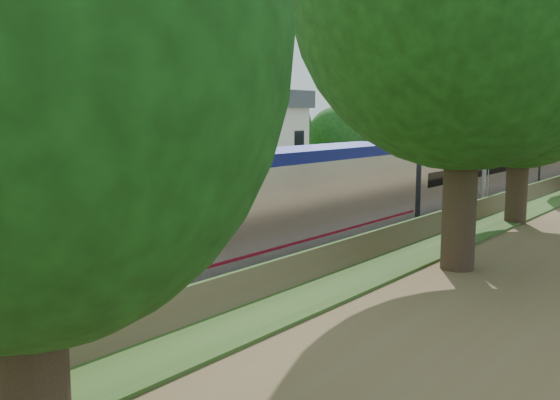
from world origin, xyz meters
The scene contains 6 objects.
platform centered at (-5.20, 16.00, 0.19)m, with size 6.40×68.00×0.38m, color #AA9E89.
yellow_stripe centered at (-2.35, 16.00, 0.39)m, with size 0.55×68.00×0.01m, color gold.
station_building centered at (-14.00, 30.00, 4.09)m, with size 8.60×6.60×8.00m.
trees_behind_platform centered at (-11.17, 20.67, 4.53)m, with size 7.82×53.32×7.21m.
lamppost_far centered at (-3.37, 10.92, 2.46)m, with size 0.46×0.46×4.67m.
signal_farside centered at (6.20, 22.91, 4.03)m, with size 0.35×0.28×6.40m.
Camera 1 is at (15.51, -3.10, 6.42)m, focal length 40.00 mm.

